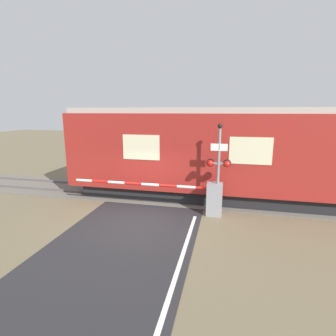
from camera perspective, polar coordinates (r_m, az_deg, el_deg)
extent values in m
plane|color=#6B6047|center=(9.95, -6.38, -11.74)|extent=(80.00, 80.00, 0.00)
cube|color=#666056|center=(12.99, -1.43, -5.73)|extent=(36.00, 3.20, 0.03)
cube|color=#595451|center=(12.31, -2.26, -6.45)|extent=(36.00, 0.08, 0.10)
cube|color=#595451|center=(13.64, -0.68, -4.55)|extent=(36.00, 0.08, 0.10)
cube|color=black|center=(12.57, 16.40, -5.51)|extent=(15.00, 2.37, 0.60)
cube|color=maroon|center=(12.12, 16.97, 3.39)|extent=(16.30, 2.79, 3.34)
cube|color=#ADA89E|center=(11.99, 17.51, 11.87)|extent=(15.98, 2.56, 0.24)
cube|color=beige|center=(10.70, 17.53, 3.58)|extent=(1.63, 0.02, 1.07)
cube|color=beige|center=(11.26, -5.89, 4.50)|extent=(1.63, 0.02, 1.07)
cube|color=gray|center=(10.47, 10.06, -6.72)|extent=(0.60, 0.44, 1.32)
cylinder|color=gray|center=(10.34, 10.14, -4.48)|extent=(0.16, 0.16, 0.18)
cylinder|color=red|center=(10.36, 8.08, -4.37)|extent=(0.75, 0.11, 0.11)
cylinder|color=white|center=(10.45, 4.00, -4.14)|extent=(0.75, 0.11, 0.11)
cylinder|color=red|center=(10.58, 0.00, -3.89)|extent=(0.75, 0.11, 0.11)
cylinder|color=white|center=(10.77, -3.87, -3.64)|extent=(0.75, 0.11, 0.11)
cylinder|color=red|center=(11.00, -7.60, -3.37)|extent=(0.75, 0.11, 0.11)
cylinder|color=white|center=(11.27, -11.16, -3.11)|extent=(0.75, 0.11, 0.11)
cylinder|color=red|center=(11.59, -14.53, -2.84)|extent=(0.75, 0.11, 0.11)
cylinder|color=white|center=(11.95, -17.71, -2.59)|extent=(0.75, 0.11, 0.11)
cylinder|color=red|center=(12.14, -19.23, -2.46)|extent=(0.20, 0.02, 0.20)
cylinder|color=gray|center=(10.13, 10.85, -1.25)|extent=(0.11, 0.11, 3.41)
cube|color=gray|center=(10.04, 10.94, 1.01)|extent=(0.74, 0.07, 0.07)
sphere|color=red|center=(10.01, 9.15, 1.04)|extent=(0.24, 0.24, 0.24)
sphere|color=red|center=(9.99, 12.71, 0.87)|extent=(0.24, 0.24, 0.24)
cylinder|color=black|center=(10.12, 9.20, 1.16)|extent=(0.30, 0.06, 0.30)
cylinder|color=black|center=(10.10, 12.72, 1.00)|extent=(0.30, 0.06, 0.30)
cube|color=white|center=(9.90, 11.08, 4.45)|extent=(0.62, 0.02, 0.27)
sphere|color=black|center=(9.87, 11.28, 8.98)|extent=(0.18, 0.18, 0.18)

